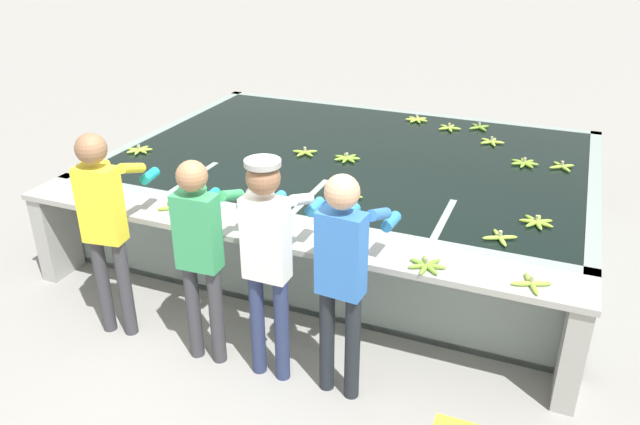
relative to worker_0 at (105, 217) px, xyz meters
name	(u,v)px	position (x,y,z in m)	size (l,w,h in m)	color
ground_plane	(265,339)	(1.19, 0.32, -1.06)	(80.00, 80.00, 0.00)	gray
wash_tank	(354,192)	(1.19, 2.50, -0.61)	(4.86, 3.48, 0.91)	gray
work_ledge	(275,258)	(1.19, 0.55, -0.41)	(4.86, 0.45, 0.91)	#9E9E99
worker_0	(105,217)	(0.00, 0.00, 0.00)	(0.47, 0.74, 1.75)	#38383D
worker_1	(201,244)	(0.88, -0.02, -0.06)	(0.43, 0.72, 1.67)	#38383D
worker_2	(268,249)	(1.43, -0.01, 0.02)	(0.40, 0.72, 1.75)	navy
worker_3	(343,267)	(1.98, 0.01, -0.02)	(0.44, 0.73, 1.73)	#1E2328
banana_bunch_floating_0	(524,163)	(2.90, 2.82, -0.14)	(0.28, 0.28, 0.08)	#7FAD33
banana_bunch_floating_1	(449,128)	(1.96, 3.68, -0.14)	(0.27, 0.28, 0.08)	#93BC3D
banana_bunch_floating_2	(479,127)	(2.28, 3.84, -0.14)	(0.22, 0.22, 0.08)	#75A333
banana_bunch_floating_3	(537,222)	(3.13, 1.48, -0.14)	(0.28, 0.28, 0.08)	#8CB738
banana_bunch_floating_4	(500,237)	(2.89, 1.08, -0.14)	(0.27, 0.27, 0.08)	#9EC642
banana_bunch_floating_5	(347,197)	(1.52, 1.37, -0.14)	(0.28, 0.28, 0.08)	#75A333
banana_bunch_floating_6	(263,197)	(0.83, 1.07, -0.14)	(0.28, 0.27, 0.08)	#7FAD33
banana_bunch_floating_7	(491,142)	(2.49, 3.36, -0.14)	(0.27, 0.28, 0.08)	#9EC642
banana_bunch_floating_8	(139,150)	(-0.95, 1.67, -0.14)	(0.28, 0.28, 0.08)	#9EC642
banana_bunch_floating_9	(305,152)	(0.72, 2.27, -0.14)	(0.27, 0.28, 0.08)	#8CB738
banana_bunch_floating_10	(562,166)	(3.25, 2.87, -0.14)	(0.25, 0.25, 0.08)	#93BC3D
banana_bunch_floating_11	(417,119)	(1.52, 3.86, -0.14)	(0.28, 0.28, 0.08)	#9EC642
banana_bunch_floating_12	(347,158)	(1.19, 2.28, -0.14)	(0.28, 0.28, 0.08)	#7FAD33
banana_bunch_ledge_0	(427,265)	(2.46, 0.44, -0.13)	(0.28, 0.28, 0.08)	#75A333
banana_bunch_ledge_1	(532,283)	(3.18, 0.47, -0.13)	(0.27, 0.27, 0.08)	#93BC3D
banana_bunch_ledge_2	(174,207)	(0.23, 0.58, -0.13)	(0.27, 0.28, 0.08)	#7FAD33
knife_0	(327,234)	(1.62, 0.63, -0.14)	(0.34, 0.12, 0.02)	silver
knife_1	(94,190)	(-0.68, 0.64, -0.14)	(0.32, 0.19, 0.02)	silver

